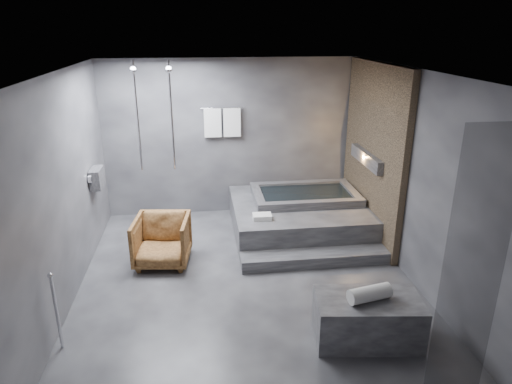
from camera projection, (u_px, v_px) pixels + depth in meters
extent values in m
plane|color=#29292B|center=(246.00, 278.00, 6.36)|extent=(5.00, 5.00, 0.00)
cube|color=#444446|center=(244.00, 71.00, 5.40)|extent=(4.50, 5.00, 0.04)
cube|color=#323236|center=(231.00, 138.00, 8.21)|extent=(4.50, 0.04, 2.80)
cube|color=#323236|center=(279.00, 287.00, 3.55)|extent=(4.50, 0.04, 2.80)
cube|color=#323236|center=(64.00, 191.00, 5.61)|extent=(0.04, 5.00, 2.80)
cube|color=#323236|center=(411.00, 176.00, 6.15)|extent=(0.04, 5.00, 2.80)
cube|color=#897050|center=(373.00, 152.00, 7.30)|extent=(0.10, 2.40, 2.78)
cube|color=#FF9938|center=(368.00, 158.00, 7.33)|extent=(0.14, 1.20, 0.20)
cube|color=slate|center=(97.00, 178.00, 7.03)|extent=(0.16, 0.42, 0.30)
imported|color=beige|center=(97.00, 183.00, 6.95)|extent=(0.08, 0.08, 0.21)
imported|color=beige|center=(99.00, 180.00, 7.15)|extent=(0.07, 0.07, 0.15)
cylinder|color=silver|center=(172.00, 117.00, 7.50)|extent=(0.04, 0.04, 1.80)
cylinder|color=silver|center=(138.00, 117.00, 7.43)|extent=(0.04, 0.04, 1.80)
cylinder|color=silver|center=(222.00, 108.00, 7.94)|extent=(0.75, 0.02, 0.02)
cube|color=white|center=(213.00, 123.00, 7.99)|extent=(0.30, 0.06, 0.50)
cube|color=white|center=(232.00, 122.00, 8.03)|extent=(0.30, 0.06, 0.50)
cylinder|color=silver|center=(57.00, 313.00, 4.84)|extent=(0.04, 0.04, 0.90)
cube|color=black|center=(472.00, 275.00, 3.81)|extent=(0.55, 0.01, 2.60)
cube|color=#2D2D2F|center=(298.00, 217.00, 7.75)|extent=(2.20, 2.00, 0.50)
cube|color=#2D2D2F|center=(315.00, 258.00, 6.71)|extent=(2.20, 0.36, 0.18)
cube|color=#2F2F31|center=(367.00, 319.00, 5.05)|extent=(1.21, 0.76, 0.52)
imported|color=#472911|center=(162.00, 241.00, 6.65)|extent=(0.86, 0.88, 0.72)
cylinder|color=silver|center=(370.00, 294.00, 4.90)|extent=(0.50, 0.27, 0.17)
cube|color=silver|center=(262.00, 217.00, 7.03)|extent=(0.29, 0.22, 0.08)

